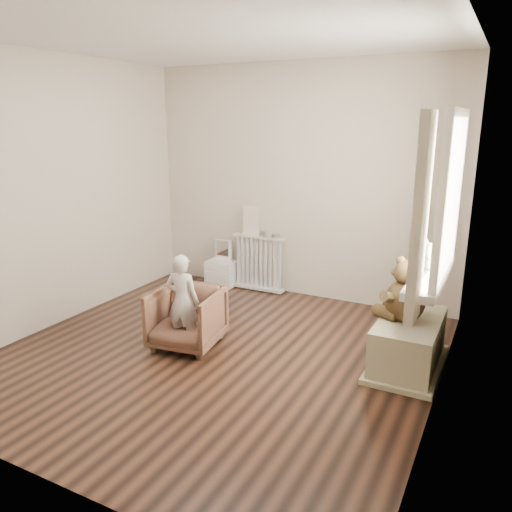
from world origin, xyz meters
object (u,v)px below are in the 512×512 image
at_px(radiator, 259,259).
at_px(teddy_bear, 406,291).
at_px(armchair, 187,318).
at_px(child, 183,301).
at_px(toy_bench, 408,344).
at_px(toy_vanity, 222,264).
at_px(plush_cat, 432,257).

xyz_separation_m(radiator, teddy_bear, (1.92, -1.19, 0.28)).
distance_m(armchair, teddy_bear, 1.90).
relative_size(child, toy_bench, 0.96).
bearing_deg(toy_vanity, child, -69.87).
relative_size(radiator, armchair, 1.14).
bearing_deg(plush_cat, teddy_bear, 147.86).
height_order(radiator, toy_vanity, radiator).
bearing_deg(plush_cat, toy_vanity, 153.61).
relative_size(radiator, toy_vanity, 1.19).
relative_size(teddy_bear, plush_cat, 1.85).
height_order(toy_vanity, teddy_bear, teddy_bear).
bearing_deg(toy_vanity, toy_bench, -24.39).
relative_size(radiator, teddy_bear, 1.32).
relative_size(armchair, teddy_bear, 1.16).
relative_size(toy_vanity, teddy_bear, 1.10).
xyz_separation_m(toy_vanity, plush_cat, (2.60, -1.27, 0.72)).
distance_m(toy_bench, plush_cat, 0.83).
distance_m(toy_vanity, teddy_bear, 2.71).
distance_m(toy_vanity, plush_cat, 2.99).
relative_size(toy_vanity, toy_bench, 0.63).
bearing_deg(plush_cat, radiator, 147.94).
xyz_separation_m(radiator, plush_cat, (2.11, -1.30, 0.61)).
bearing_deg(plush_cat, armchair, -170.18).
bearing_deg(armchair, toy_bench, 7.54).
distance_m(toy_vanity, armchair, 1.74).
distance_m(radiator, armchair, 1.67).
distance_m(toy_bench, teddy_bear, 0.47).
relative_size(radiator, plush_cat, 2.44).
relative_size(child, plush_cat, 3.09).
bearing_deg(toy_bench, teddy_bear, -140.48).
relative_size(child, teddy_bear, 1.67).
xyz_separation_m(radiator, armchair, (0.12, -1.66, -0.12)).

